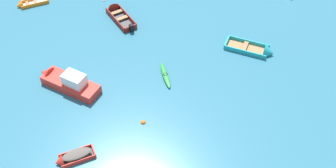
{
  "coord_description": "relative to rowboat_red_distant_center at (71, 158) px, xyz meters",
  "views": [
    {
      "loc": [
        0.62,
        0.09,
        24.86
      ],
      "look_at": [
        0.0,
        23.77,
        0.15
      ],
      "focal_mm": 44.47,
      "sensor_mm": 36.0,
      "label": 1
    }
  ],
  "objects": [
    {
      "name": "kayak_green_midfield_left",
      "position": [
        6.4,
        8.47,
        -0.12
      ],
      "size": [
        1.26,
        3.07,
        0.29
      ],
      "color": "#288C3D",
      "rests_on": "ground_plane"
    },
    {
      "name": "rowboat_maroon_back_row_right",
      "position": [
        1.32,
        16.95,
        -0.02
      ],
      "size": [
        3.54,
        4.44,
        1.25
      ],
      "color": "#4C4C51",
      "rests_on": "ground_plane"
    },
    {
      "name": "rowboat_orange_cluster_outer",
      "position": [
        -7.99,
        18.24,
        -0.1
      ],
      "size": [
        3.27,
        2.23,
        0.94
      ],
      "color": "beige",
      "rests_on": "ground_plane"
    },
    {
      "name": "rowboat_turquoise_near_left",
      "position": [
        14.77,
        11.72,
        -0.06
      ],
      "size": [
        4.62,
        2.92,
        1.44
      ],
      "color": "#99754C",
      "rests_on": "ground_plane"
    },
    {
      "name": "motor_launch_red_back_row_left",
      "position": [
        -1.63,
        7.16,
        0.29
      ],
      "size": [
        5.64,
        3.87,
        1.95
      ],
      "color": "red",
      "rests_on": "ground_plane"
    },
    {
      "name": "rowboat_red_distant_center",
      "position": [
        0.0,
        0.0,
        0.0
      ],
      "size": [
        2.95,
        2.06,
        0.95
      ],
      "color": "#4C4C51",
      "rests_on": "ground_plane"
    },
    {
      "name": "mooring_buoy_between_boats_right",
      "position": [
        -0.23,
        19.32,
        -0.26
      ],
      "size": [
        0.38,
        0.38,
        0.38
      ],
      "primitive_type": "sphere",
      "color": "silver",
      "rests_on": "ground_plane"
    },
    {
      "name": "mooring_buoy_far_field",
      "position": [
        4.86,
        3.47,
        -0.26
      ],
      "size": [
        0.4,
        0.4,
        0.4
      ],
      "primitive_type": "sphere",
      "color": "orange",
      "rests_on": "ground_plane"
    }
  ]
}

